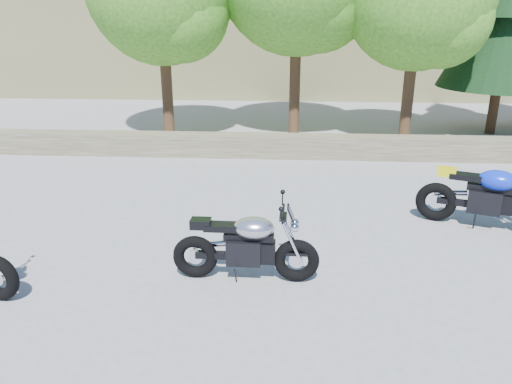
% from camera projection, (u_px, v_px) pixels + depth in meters
% --- Properties ---
extents(ground, '(90.00, 90.00, 0.00)m').
position_uv_depth(ground, '(236.00, 273.00, 6.42)').
color(ground, gray).
rests_on(ground, ground).
extents(stone_wall, '(22.00, 0.55, 0.50)m').
position_uv_depth(stone_wall, '(260.00, 146.00, 11.49)').
color(stone_wall, brown).
rests_on(stone_wall, ground).
extents(silver_bike, '(1.83, 0.58, 0.92)m').
position_uv_depth(silver_bike, '(246.00, 247.00, 6.13)').
color(silver_bike, black).
rests_on(silver_bike, ground).
extents(blue_bike, '(1.98, 0.92, 1.03)m').
position_uv_depth(blue_bike, '(487.00, 197.00, 7.59)').
color(blue_bike, black).
rests_on(blue_bike, ground).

